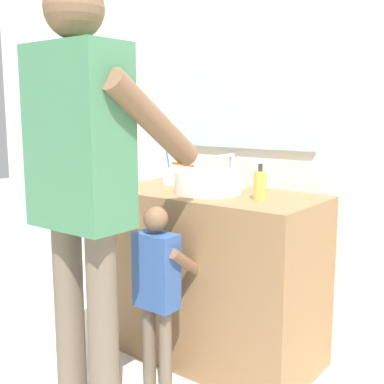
{
  "coord_description": "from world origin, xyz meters",
  "views": [
    {
      "loc": [
        1.41,
        -1.69,
        1.26
      ],
      "look_at": [
        0.0,
        0.15,
        0.88
      ],
      "focal_mm": 46.45,
      "sensor_mm": 36.0,
      "label": 1
    }
  ],
  "objects_px": {
    "soap_bottle": "(260,185)",
    "child_toddler": "(158,282)",
    "adult_parent": "(83,165)",
    "toothbrush_cup": "(169,175)"
  },
  "relations": [
    {
      "from": "toothbrush_cup",
      "to": "soap_bottle",
      "type": "distance_m",
      "value": 0.64
    },
    {
      "from": "toothbrush_cup",
      "to": "child_toddler",
      "type": "xyz_separation_m",
      "value": [
        0.34,
        -0.48,
        -0.4
      ]
    },
    {
      "from": "toothbrush_cup",
      "to": "adult_parent",
      "type": "bearing_deg",
      "value": -73.72
    },
    {
      "from": "child_toddler",
      "to": "adult_parent",
      "type": "height_order",
      "value": "adult_parent"
    },
    {
      "from": "adult_parent",
      "to": "toothbrush_cup",
      "type": "bearing_deg",
      "value": 106.28
    },
    {
      "from": "soap_bottle",
      "to": "child_toddler",
      "type": "xyz_separation_m",
      "value": [
        -0.3,
        -0.38,
        -0.42
      ]
    },
    {
      "from": "toothbrush_cup",
      "to": "adult_parent",
      "type": "relative_size",
      "value": 0.12
    },
    {
      "from": "child_toddler",
      "to": "adult_parent",
      "type": "distance_m",
      "value": 0.63
    },
    {
      "from": "child_toddler",
      "to": "adult_parent",
      "type": "relative_size",
      "value": 0.49
    },
    {
      "from": "adult_parent",
      "to": "soap_bottle",
      "type": "bearing_deg",
      "value": 59.74
    }
  ]
}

